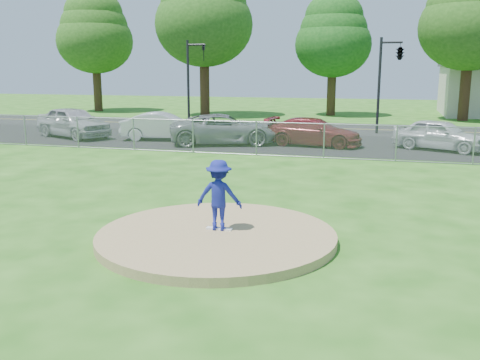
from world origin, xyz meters
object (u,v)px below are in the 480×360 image
object	(u,v)px
traffic_signal_center	(398,55)
parked_car_gray	(224,129)
parked_car_silver	(73,122)
tree_far_left	(94,31)
tree_left	(204,12)
tree_right	(471,14)
parked_car_darkred	(314,132)
parked_car_white	(163,126)
pitcher	(219,195)
parked_car_pearl	(440,135)
traffic_cone	(202,136)
traffic_signal_left	(192,76)
tree_center	(333,35)

from	to	relation	value
traffic_signal_center	parked_car_gray	size ratio (longest dim) A/B	1.01
parked_car_silver	tree_far_left	bearing A→B (deg)	50.35
tree_left	tree_right	xyz separation A→B (m)	(20.00, 1.00, -0.59)
traffic_signal_center	parked_car_darkred	bearing A→B (deg)	-121.83
tree_far_left	parked_car_white	xyz separation A→B (m)	(13.89, -17.26, -6.31)
pitcher	parked_car_gray	size ratio (longest dim) A/B	0.29
tree_far_left	parked_car_pearl	xyz separation A→B (m)	(28.04, -17.16, -6.32)
traffic_signal_center	traffic_cone	bearing A→B (deg)	-145.24
traffic_signal_center	parked_car_silver	world-z (taller)	traffic_signal_center
traffic_signal_center	parked_car_silver	distance (m)	18.97
tree_left	pitcher	distance (m)	33.47
tree_right	traffic_signal_center	xyz separation A→B (m)	(-5.03, -10.00, -3.04)
tree_far_left	parked_car_gray	distance (m)	25.87
traffic_signal_left	parked_car_darkred	distance (m)	11.16
parked_car_white	tree_far_left	bearing A→B (deg)	27.90
pitcher	parked_car_white	bearing A→B (deg)	-65.71
tree_right	traffic_signal_left	world-z (taller)	tree_right
traffic_signal_left	parked_car_pearl	distance (m)	16.25
traffic_signal_center	parked_car_white	size ratio (longest dim) A/B	1.25
traffic_cone	parked_car_pearl	xyz separation A→B (m)	(11.75, 0.55, 0.37)
traffic_signal_center	parked_car_gray	xyz separation A→B (m)	(-8.41, -6.94, -3.83)
tree_left	parked_car_white	world-z (taller)	tree_left
traffic_signal_left	traffic_signal_center	world-z (taller)	same
traffic_signal_left	parked_car_gray	distance (m)	8.57
tree_far_left	tree_right	distance (m)	31.02
traffic_signal_left	parked_car_white	bearing A→B (deg)	-84.01
tree_right	parked_car_silver	world-z (taller)	tree_right
traffic_cone	parked_car_white	xyz separation A→B (m)	(-2.40, 0.46, 0.37)
traffic_signal_left	parked_car_silver	xyz separation A→B (m)	(-4.66, -6.58, -2.49)
tree_far_left	pitcher	world-z (taller)	tree_far_left
parked_car_silver	parked_car_darkred	distance (m)	13.49
parked_car_white	parked_car_gray	xyz separation A→B (m)	(3.66, -0.68, 0.03)
tree_center	parked_car_darkred	distance (m)	19.21
parked_car_darkred	tree_far_left	bearing A→B (deg)	59.40
traffic_cone	parked_car_darkred	xyz separation A→B (m)	(5.77, 0.42, 0.33)
tree_left	tree_far_left	bearing A→B (deg)	169.70
pitcher	parked_car_gray	distance (m)	15.49
traffic_cone	parked_car_pearl	distance (m)	11.77
pitcher	traffic_cone	size ratio (longest dim) A/B	2.20
tree_right	parked_car_pearl	size ratio (longest dim) A/B	2.70
tree_left	parked_car_pearl	size ratio (longest dim) A/B	2.91
parked_car_silver	parked_car_gray	xyz separation A→B (m)	(8.98, -0.36, -0.09)
tree_right	parked_car_white	world-z (taller)	tree_right
tree_left	parked_car_gray	world-z (taller)	tree_left
tree_far_left	parked_car_silver	world-z (taller)	tree_far_left
pitcher	parked_car_darkred	world-z (taller)	pitcher
parked_car_white	parked_car_darkred	size ratio (longest dim) A/B	0.94
traffic_cone	parked_car_gray	xyz separation A→B (m)	(1.26, -0.22, 0.40)
parked_car_white	parked_car_pearl	xyz separation A→B (m)	(14.14, 0.10, -0.01)
traffic_cone	parked_car_darkred	bearing A→B (deg)	4.17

